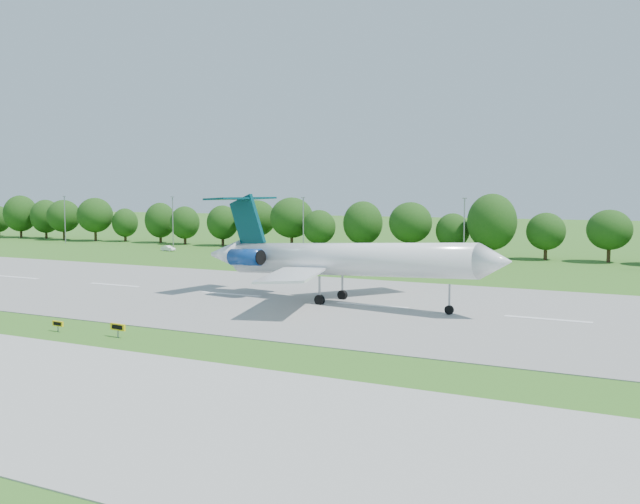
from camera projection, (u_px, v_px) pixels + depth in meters
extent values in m
plane|color=#336019|center=(88.00, 327.00, 70.72)|extent=(600.00, 600.00, 0.00)
cube|color=gray|center=(231.00, 294.00, 92.90)|extent=(400.00, 45.00, 0.08)
cylinder|color=#382314|center=(67.00, 233.00, 197.52)|extent=(0.70, 0.70, 3.60)
sphere|color=#103C0F|center=(67.00, 217.00, 197.14)|extent=(8.40, 8.40, 8.40)
cylinder|color=#382314|center=(183.00, 237.00, 179.39)|extent=(0.70, 0.70, 3.60)
sphere|color=#103C0F|center=(182.00, 220.00, 179.01)|extent=(8.40, 8.40, 8.40)
cylinder|color=#382314|center=(324.00, 243.00, 161.26)|extent=(0.70, 0.70, 3.60)
sphere|color=#103C0F|center=(324.00, 223.00, 160.88)|extent=(8.40, 8.40, 8.40)
cylinder|color=#382314|center=(502.00, 249.00, 143.13)|extent=(0.70, 0.70, 3.60)
sphere|color=#103C0F|center=(502.00, 227.00, 142.75)|extent=(8.40, 8.40, 8.40)
cylinder|color=gray|center=(65.00, 220.00, 183.75)|extent=(0.24, 0.24, 12.00)
cube|color=gray|center=(64.00, 196.00, 183.23)|extent=(0.90, 0.25, 0.18)
cylinder|color=gray|center=(173.00, 223.00, 167.89)|extent=(0.24, 0.24, 12.00)
cube|color=gray|center=(172.00, 197.00, 167.37)|extent=(0.90, 0.25, 0.18)
cylinder|color=gray|center=(303.00, 226.00, 152.03)|extent=(0.24, 0.24, 12.00)
cube|color=gray|center=(303.00, 198.00, 151.50)|extent=(0.90, 0.25, 0.18)
cylinder|color=gray|center=(464.00, 230.00, 136.16)|extent=(0.24, 0.24, 12.00)
cube|color=gray|center=(465.00, 198.00, 135.64)|extent=(0.90, 0.25, 0.18)
cylinder|color=white|center=(347.00, 259.00, 84.87)|extent=(33.82, 8.80, 5.37)
cone|color=white|center=(495.00, 261.00, 74.08)|extent=(4.27, 4.41, 4.06)
cone|color=white|center=(227.00, 254.00, 96.14)|extent=(6.04, 4.67, 4.14)
cube|color=white|center=(293.00, 274.00, 79.80)|extent=(9.49, 15.49, 0.52)
cube|color=white|center=(367.00, 263.00, 92.47)|extent=(12.66, 15.18, 0.52)
cube|color=#05383F|center=(248.00, 223.00, 93.57)|extent=(5.92, 1.42, 7.60)
cube|color=#05383F|center=(241.00, 199.00, 93.94)|extent=(5.10, 11.01, 0.40)
cylinder|color=navy|center=(246.00, 257.00, 90.29)|extent=(5.03, 2.80, 2.32)
cylinder|color=navy|center=(275.00, 254.00, 94.99)|extent=(5.03, 2.80, 2.32)
cylinder|color=gray|center=(449.00, 297.00, 77.41)|extent=(0.22, 0.22, 2.83)
cylinder|color=black|center=(449.00, 310.00, 77.53)|extent=(1.04, 0.48, 1.00)
cylinder|color=gray|center=(320.00, 288.00, 84.46)|extent=(0.27, 0.27, 2.83)
cylinder|color=black|center=(320.00, 300.00, 84.58)|extent=(1.29, 0.68, 1.23)
cylinder|color=gray|center=(342.00, 284.00, 88.44)|extent=(0.27, 0.27, 2.83)
cylinder|color=black|center=(342.00, 295.00, 88.56)|extent=(1.29, 0.68, 1.23)
cube|color=gray|center=(58.00, 328.00, 68.59)|extent=(0.10, 0.10, 0.64)
cube|color=yellow|center=(58.00, 324.00, 68.55)|extent=(1.48, 0.29, 0.50)
cube|color=black|center=(57.00, 324.00, 68.46)|extent=(1.10, 0.11, 0.32)
cube|color=gray|center=(118.00, 333.00, 65.96)|extent=(0.12, 0.12, 0.79)
cube|color=yellow|center=(118.00, 327.00, 65.91)|extent=(1.82, 0.35, 0.62)
cube|color=black|center=(117.00, 327.00, 65.81)|extent=(1.35, 0.13, 0.40)
imported|color=white|center=(168.00, 248.00, 160.49)|extent=(3.78, 1.74, 1.20)
imported|color=silver|center=(270.00, 251.00, 154.07)|extent=(3.26, 1.43, 1.09)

